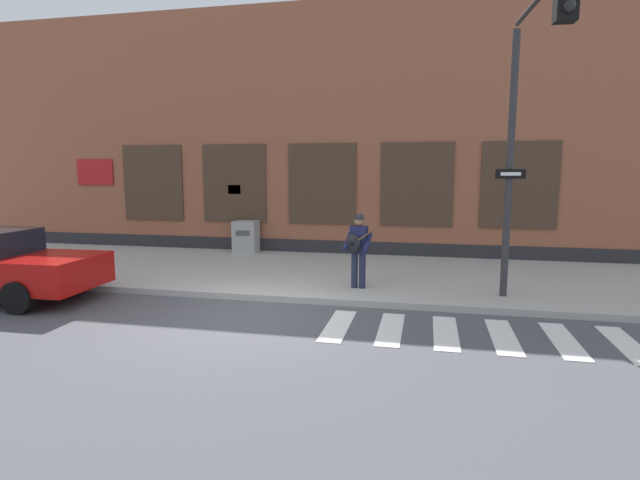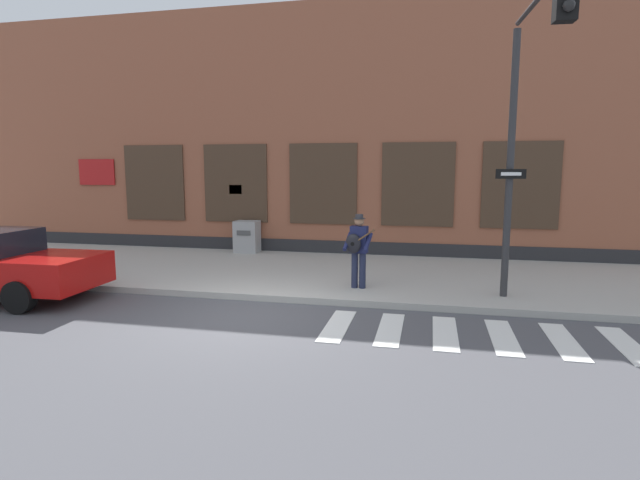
# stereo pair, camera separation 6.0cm
# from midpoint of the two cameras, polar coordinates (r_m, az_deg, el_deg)

# --- Properties ---
(ground_plane) EXTENTS (160.00, 160.00, 0.00)m
(ground_plane) POSITION_cam_midpoint_polar(r_m,az_deg,el_deg) (9.89, -8.23, -8.69)
(ground_plane) COLOR #4C4C51
(sidewalk) EXTENTS (28.00, 5.71, 0.14)m
(sidewalk) POSITION_cam_midpoint_polar(r_m,az_deg,el_deg) (13.54, -2.39, -3.70)
(sidewalk) COLOR #ADAAA3
(sidewalk) RESTS_ON ground
(building_backdrop) EXTENTS (28.00, 4.06, 7.98)m
(building_backdrop) POSITION_cam_midpoint_polar(r_m,az_deg,el_deg) (18.03, 1.49, 11.74)
(building_backdrop) COLOR #99563D
(building_backdrop) RESTS_ON ground
(crosswalk) EXTENTS (5.20, 1.90, 0.01)m
(crosswalk) POSITION_cam_midpoint_polar(r_m,az_deg,el_deg) (9.16, 17.01, -10.29)
(crosswalk) COLOR silver
(crosswalk) RESTS_ON ground
(busker) EXTENTS (0.72, 0.59, 1.69)m
(busker) POSITION_cam_midpoint_polar(r_m,az_deg,el_deg) (11.31, 4.19, -0.77)
(busker) COLOR #1E233D
(busker) RESTS_ON sidewalk
(traffic_light) EXTENTS (0.65, 3.38, 5.66)m
(traffic_light) POSITION_cam_midpoint_polar(r_m,az_deg,el_deg) (10.05, 22.55, 14.36)
(traffic_light) COLOR #2D2D30
(traffic_light) RESTS_ON sidewalk
(utility_box) EXTENTS (0.77, 0.60, 1.03)m
(utility_box) POSITION_cam_midpoint_polar(r_m,az_deg,el_deg) (16.44, -8.57, 0.38)
(utility_box) COLOR #9E9E9E
(utility_box) RESTS_ON sidewalk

